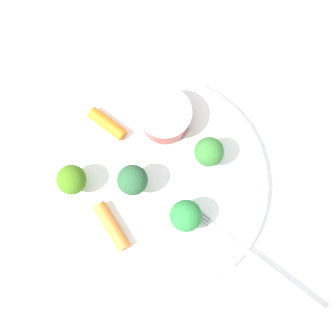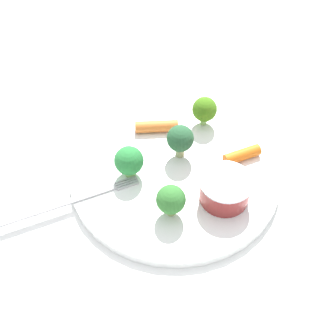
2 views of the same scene
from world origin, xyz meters
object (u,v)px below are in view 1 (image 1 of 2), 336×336
sauce_cup (165,117)px  broccoli_floret_0 (186,216)px  broccoli_floret_3 (71,180)px  fork (252,256)px  plate (154,182)px  broccoli_floret_2 (209,152)px  broccoli_floret_1 (133,180)px  carrot_stick_1 (111,226)px  carrot_stick_0 (107,124)px

sauce_cup → broccoli_floret_0: broccoli_floret_0 is taller
broccoli_floret_3 → fork: broccoli_floret_3 is taller
plate → fork: (0.06, 0.13, 0.01)m
broccoli_floret_3 → broccoli_floret_2: bearing=116.2°
broccoli_floret_1 → carrot_stick_1: size_ratio=0.82×
broccoli_floret_1 → carrot_stick_1: bearing=-12.2°
plate → broccoli_floret_2: size_ratio=6.13×
broccoli_floret_0 → broccoli_floret_2: same height
carrot_stick_1 → plate: bearing=153.2°
broccoli_floret_1 → fork: bearing=73.1°
broccoli_floret_3 → fork: size_ratio=0.25×
broccoli_floret_1 → broccoli_floret_2: (-0.05, 0.07, -0.00)m
fork → broccoli_floret_2: bearing=-143.0°
plate → fork: fork is taller
plate → broccoli_floret_0: bearing=53.4°
plate → broccoli_floret_0: broccoli_floret_0 is taller
broccoli_floret_0 → broccoli_floret_3: same height
broccoli_floret_3 → carrot_stick_0: broccoli_floret_3 is taller
plate → broccoli_floret_1: 0.04m
broccoli_floret_0 → carrot_stick_1: broccoli_floret_0 is taller
carrot_stick_0 → sauce_cup: bearing=108.9°
broccoli_floret_0 → carrot_stick_1: (0.03, -0.08, -0.02)m
sauce_cup → broccoli_floret_1: (0.08, -0.02, 0.01)m
sauce_cup → broccoli_floret_3: 0.13m
fork → carrot_stick_1: bearing=-87.2°
broccoli_floret_1 → broccoli_floret_3: 0.07m
sauce_cup → broccoli_floret_2: 0.07m
carrot_stick_0 → fork: size_ratio=0.28×
plate → carrot_stick_0: bearing=-126.2°
broccoli_floret_0 → fork: (0.02, 0.08, -0.02)m
plate → broccoli_floret_3: (0.03, -0.09, 0.03)m
broccoli_floret_0 → broccoli_floret_1: 0.07m
sauce_cup → broccoli_floret_3: broccoli_floret_3 is taller
fork → sauce_cup: bearing=-134.2°
sauce_cup → broccoli_floret_2: (0.03, 0.06, 0.01)m
broccoli_floret_3 → carrot_stick_0: bearing=168.1°
plate → broccoli_floret_3: size_ratio=6.20×
sauce_cup → broccoli_floret_1: bearing=-10.3°
broccoli_floret_2 → broccoli_floret_3: size_ratio=1.01×
carrot_stick_0 → fork: bearing=61.5°
fork → broccoli_floret_1: bearing=-106.9°
fork → carrot_stick_0: bearing=-118.5°
plate → carrot_stick_1: 0.07m
broccoli_floret_2 → carrot_stick_1: broccoli_floret_2 is taller
broccoli_floret_2 → fork: (0.10, 0.07, -0.02)m
sauce_cup → broccoli_floret_0: 0.12m
broccoli_floret_1 → fork: (0.05, 0.15, -0.03)m
broccoli_floret_3 → fork: 0.22m
sauce_cup → broccoli_floret_1: broccoli_floret_1 is taller
broccoli_floret_2 → carrot_stick_1: (0.11, -0.09, -0.02)m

